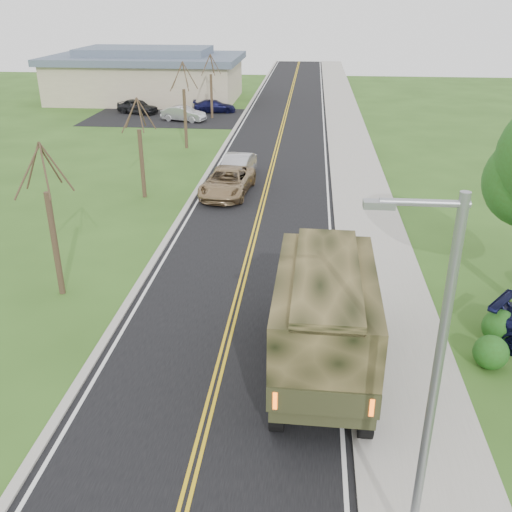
# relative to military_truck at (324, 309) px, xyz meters

# --- Properties ---
(road) EXTENTS (8.00, 120.00, 0.01)m
(road) POSITION_rel_military_truck_xyz_m (-3.20, 34.27, -2.24)
(road) COLOR black
(road) RESTS_ON ground
(curb_right) EXTENTS (0.30, 120.00, 0.12)m
(curb_right) POSITION_rel_military_truck_xyz_m (0.95, 34.27, -2.19)
(curb_right) COLOR #9E998E
(curb_right) RESTS_ON ground
(sidewalk_right) EXTENTS (3.20, 120.00, 0.10)m
(sidewalk_right) POSITION_rel_military_truck_xyz_m (2.70, 34.27, -2.20)
(sidewalk_right) COLOR #9E998E
(sidewalk_right) RESTS_ON ground
(curb_left) EXTENTS (0.30, 120.00, 0.10)m
(curb_left) POSITION_rel_military_truck_xyz_m (-7.35, 34.27, -2.20)
(curb_left) COLOR #9E998E
(curb_left) RESTS_ON ground
(street_light) EXTENTS (1.65, 0.22, 8.00)m
(street_light) POSITION_rel_military_truck_xyz_m (1.70, -6.23, 2.18)
(street_light) COLOR gray
(street_light) RESTS_ON ground
(bare_tree_a) EXTENTS (1.93, 2.26, 6.08)m
(bare_tree_a) POSITION_rel_military_truck_xyz_m (-10.20, 4.27, 0.38)
(bare_tree_a) COLOR #38281C
(bare_tree_a) RESTS_ON ground
(bare_tree_b) EXTENTS (1.83, 2.14, 5.73)m
(bare_tree_b) POSITION_rel_military_truck_xyz_m (-10.20, 16.27, 0.23)
(bare_tree_b) COLOR #38281C
(bare_tree_b) RESTS_ON ground
(bare_tree_c) EXTENTS (2.04, 2.39, 6.42)m
(bare_tree_c) POSITION_rel_military_truck_xyz_m (-10.20, 28.27, 0.53)
(bare_tree_c) COLOR #38281C
(bare_tree_c) RESTS_ON ground
(bare_tree_d) EXTENTS (1.88, 2.20, 5.91)m
(bare_tree_d) POSITION_rel_military_truck_xyz_m (-10.20, 40.27, 0.30)
(bare_tree_d) COLOR #38281C
(bare_tree_d) RESTS_ON ground
(commercial_building) EXTENTS (25.50, 21.50, 5.65)m
(commercial_building) POSITION_rel_military_truck_xyz_m (-19.18, 50.24, 0.44)
(commercial_building) COLOR tan
(commercial_building) RESTS_ON ground
(military_truck) EXTENTS (2.88, 7.92, 3.92)m
(military_truck) POSITION_rel_military_truck_xyz_m (0.00, 0.00, 0.00)
(military_truck) COLOR black
(military_truck) RESTS_ON ground
(suv_champagne) EXTENTS (3.03, 5.72, 1.53)m
(suv_champagne) POSITION_rel_military_truck_xyz_m (-5.40, 17.22, -1.48)
(suv_champagne) COLOR #917652
(suv_champagne) RESTS_ON ground
(sedan_silver) EXTENTS (2.17, 4.86, 1.55)m
(sedan_silver) POSITION_rel_military_truck_xyz_m (-5.24, 20.32, -1.47)
(sedan_silver) COLOR #A5A5AA
(sedan_silver) RESTS_ON ground
(lot_car_dark) EXTENTS (4.58, 3.10, 1.45)m
(lot_car_dark) POSITION_rel_military_truck_xyz_m (-18.01, 41.81, -1.52)
(lot_car_dark) COLOR black
(lot_car_dark) RESTS_ON ground
(lot_car_silver) EXTENTS (4.46, 2.53, 1.39)m
(lot_car_silver) POSITION_rel_military_truck_xyz_m (-12.62, 38.55, -1.55)
(lot_car_silver) COLOR #ABAAAF
(lot_car_silver) RESTS_ON ground
(lot_car_navy) EXTENTS (4.48, 2.33, 1.24)m
(lot_car_navy) POSITION_rel_military_truck_xyz_m (-10.44, 43.25, -1.63)
(lot_car_navy) COLOR #0E0E33
(lot_car_navy) RESTS_ON ground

